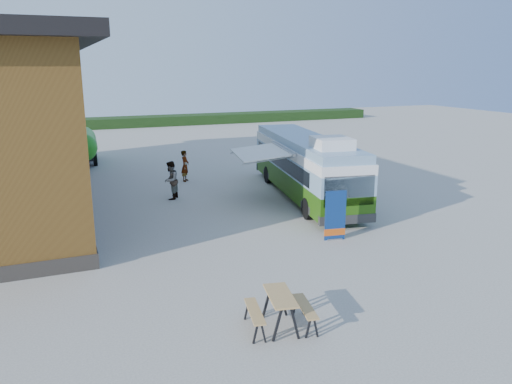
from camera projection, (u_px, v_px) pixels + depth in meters
name	position (u px, v px, depth m)	size (l,w,h in m)	color
ground	(284.00, 242.00, 18.11)	(100.00, 100.00, 0.00)	#BCB7AD
hedge	(203.00, 119.00, 55.02)	(40.00, 3.00, 1.00)	#264419
bus	(305.00, 164.00, 24.02)	(4.10, 11.19, 3.37)	#366C12
awning	(264.00, 150.00, 22.91)	(2.83, 3.97, 0.48)	white
banner	(335.00, 220.00, 18.16)	(0.80, 0.27, 1.86)	navy
picnic_table	(280.00, 303.00, 12.02)	(1.78, 1.65, 0.88)	tan
person_a	(185.00, 166.00, 27.46)	(0.62, 0.41, 1.71)	#999999
person_b	(171.00, 180.00, 23.72)	(0.89, 0.70, 1.84)	#999999
slurry_tanker	(83.00, 144.00, 32.53)	(1.99, 5.94, 2.19)	#28951B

